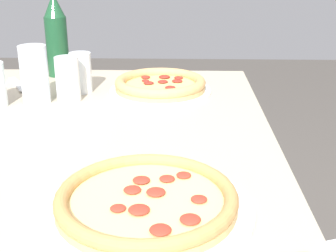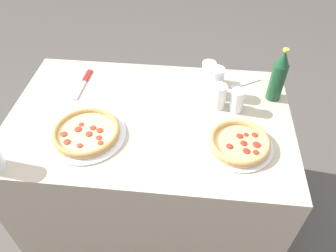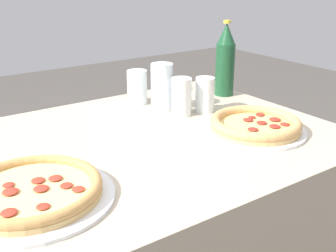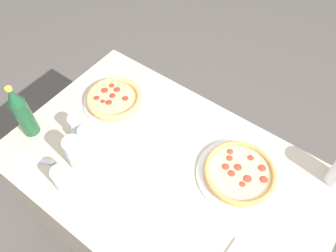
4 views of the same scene
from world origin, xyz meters
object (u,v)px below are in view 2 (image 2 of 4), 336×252
(glass_orange_juice, at_px, (208,73))
(glass_cola, at_px, (219,97))
(pizza_pepperoni, at_px, (239,143))
(pizza_veggie, at_px, (86,133))
(beer_bottle, at_px, (279,76))
(glass_lemonade, at_px, (215,83))
(glass_mango_juice, at_px, (237,102))
(spoon, at_px, (242,84))
(knife, at_px, (84,83))

(glass_orange_juice, height_order, glass_cola, glass_cola)
(pizza_pepperoni, bearing_deg, pizza_veggie, 0.66)
(glass_orange_juice, relative_size, beer_bottle, 0.43)
(glass_orange_juice, distance_m, glass_lemonade, 0.11)
(glass_lemonade, height_order, glass_cola, glass_lemonade)
(pizza_pepperoni, xyz_separation_m, beer_bottle, (-0.18, -0.33, 0.11))
(glass_lemonade, relative_size, beer_bottle, 0.57)
(glass_mango_juice, relative_size, beer_bottle, 0.42)
(glass_lemonade, relative_size, glass_mango_juice, 1.35)
(pizza_pepperoni, xyz_separation_m, spoon, (-0.04, -0.41, -0.02))
(spoon, bearing_deg, glass_mango_juice, 78.44)
(glass_orange_juice, bearing_deg, pizza_pepperoni, 107.55)
(pizza_veggie, height_order, glass_lemonade, glass_lemonade)
(beer_bottle, xyz_separation_m, spoon, (0.14, -0.08, -0.12))
(knife, distance_m, spoon, 0.79)
(glass_cola, relative_size, beer_bottle, 0.44)
(pizza_veggie, height_order, glass_mango_juice, glass_mango_juice)
(glass_lemonade, height_order, beer_bottle, beer_bottle)
(pizza_pepperoni, relative_size, glass_orange_juice, 2.51)
(pizza_veggie, relative_size, spoon, 2.05)
(glass_lemonade, bearing_deg, pizza_veggie, 31.50)
(beer_bottle, bearing_deg, glass_cola, 19.20)
(pizza_pepperoni, bearing_deg, glass_cola, -70.94)
(pizza_veggie, relative_size, pizza_pepperoni, 1.17)
(glass_orange_juice, bearing_deg, glass_cola, 105.54)
(pizza_pepperoni, distance_m, glass_mango_juice, 0.22)
(pizza_veggie, height_order, beer_bottle, beer_bottle)
(glass_cola, xyz_separation_m, knife, (0.67, -0.10, -0.05))
(glass_mango_juice, height_order, knife, glass_mango_juice)
(pizza_veggie, height_order, knife, pizza_veggie)
(glass_cola, xyz_separation_m, glass_mango_juice, (-0.08, 0.02, -0.01))
(knife, bearing_deg, glass_mango_juice, 170.72)
(pizza_pepperoni, height_order, spoon, pizza_pepperoni)
(glass_mango_juice, height_order, beer_bottle, beer_bottle)
(glass_orange_juice, height_order, spoon, glass_orange_juice)
(pizza_pepperoni, distance_m, glass_orange_juice, 0.44)
(pizza_pepperoni, bearing_deg, glass_lemonade, -72.64)
(beer_bottle, height_order, spoon, beer_bottle)
(glass_cola, xyz_separation_m, spoon, (-0.12, -0.17, -0.05))
(pizza_veggie, xyz_separation_m, glass_mango_juice, (-0.63, -0.23, 0.03))
(glass_orange_juice, xyz_separation_m, glass_mango_juice, (-0.13, 0.20, -0.00))
(knife, bearing_deg, glass_cola, 171.12)
(glass_lemonade, xyz_separation_m, glass_mango_juice, (-0.10, 0.10, -0.02))
(glass_mango_juice, xyz_separation_m, spoon, (-0.04, -0.19, -0.05))
(beer_bottle, bearing_deg, spoon, -30.43)
(pizza_veggie, xyz_separation_m, spoon, (-0.67, -0.42, -0.01))
(pizza_pepperoni, distance_m, beer_bottle, 0.39)
(glass_cola, height_order, spoon, glass_cola)
(pizza_pepperoni, bearing_deg, spoon, -95.02)
(glass_lemonade, distance_m, spoon, 0.18)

